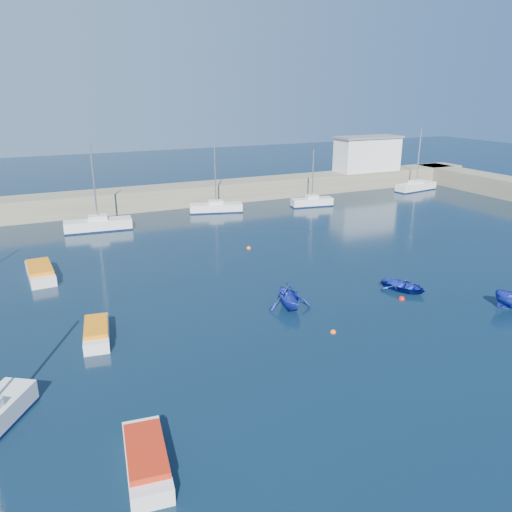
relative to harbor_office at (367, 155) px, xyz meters
name	(u,v)px	position (x,y,z in m)	size (l,w,h in m)	color
ground	(430,370)	(-30.00, -46.00, -5.10)	(220.00, 220.00, 0.00)	black
back_wall	(182,195)	(-30.00, 0.00, -3.80)	(96.00, 4.50, 2.60)	#756F59
right_arm	(504,187)	(14.00, -14.00, -3.80)	(4.50, 32.00, 2.60)	#756F59
harbor_office	(367,155)	(0.00, 0.00, 0.00)	(10.00, 4.00, 5.00)	silver
sailboat_5	(98,224)	(-42.16, -8.59, -4.43)	(7.24, 2.61, 9.35)	silver
sailboat_6	(216,207)	(-27.41, -5.90, -4.51)	(6.79, 3.52, 8.58)	silver
sailboat_7	(312,202)	(-14.74, -8.15, -4.50)	(5.67, 2.36, 7.39)	silver
sailboat_8	(416,186)	(5.31, -5.55, -4.48)	(7.36, 3.06, 9.34)	silver
motorboat_0	(146,458)	(-45.87, -46.84, -4.62)	(2.17, 4.76, 1.03)	silver
motorboat_1	(97,332)	(-46.05, -34.52, -4.62)	(2.07, 4.35, 1.03)	silver
motorboat_2	(40,272)	(-48.67, -21.58, -4.59)	(2.17, 5.42, 1.10)	silver
dinghy_center	(404,286)	(-23.52, -36.33, -4.74)	(2.49, 3.49, 0.72)	#16269A
dinghy_left	(289,296)	(-33.06, -35.45, -4.18)	(3.00, 3.48, 1.83)	#16269A
buoy_0	(333,332)	(-32.33, -39.95, -5.10)	(0.38, 0.38, 0.38)	#FF5C0D
buoy_1	(402,299)	(-24.81, -37.62, -5.10)	(0.49, 0.49, 0.49)	#AF140D
buoy_3	(249,248)	(-29.94, -21.57, -5.10)	(0.46, 0.46, 0.46)	#FF5C0D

